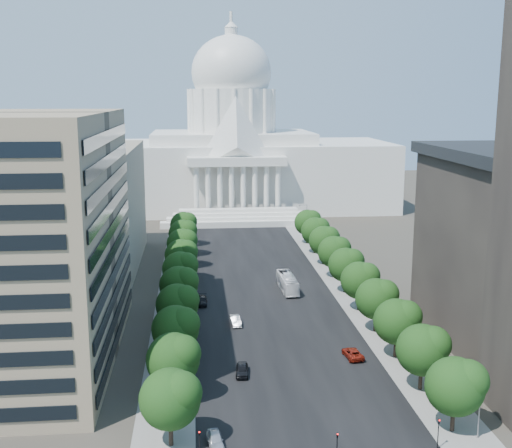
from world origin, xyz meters
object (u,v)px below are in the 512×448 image
object	(u,v)px
car_red	(353,354)
car_silver	(235,321)
city_bus	(288,283)
car_dark_a	(242,370)
car_parked	(215,440)
car_dark_b	(202,301)

from	to	relation	value
car_red	car_silver	bearing A→B (deg)	-49.72
car_red	city_bus	bearing A→B (deg)	-88.12
car_red	city_bus	world-z (taller)	city_bus
car_dark_a	car_silver	bearing A→B (deg)	94.37
car_dark_a	car_parked	xyz separation A→B (m)	(-4.83, -20.17, -0.03)
car_dark_b	car_red	bearing A→B (deg)	-48.64
car_dark_a	car_silver	xyz separation A→B (m)	(0.37, 22.27, -0.00)
car_dark_a	city_bus	world-z (taller)	city_bus
city_bus	car_red	bearing A→B (deg)	-84.18
car_red	city_bus	distance (m)	38.47
car_dark_b	car_silver	bearing A→B (deg)	-61.76
car_red	car_parked	bearing A→B (deg)	40.71
car_dark_b	city_bus	distance (m)	20.76
car_parked	city_bus	world-z (taller)	city_bus
car_parked	car_dark_a	bearing A→B (deg)	70.47
car_dark_a	car_silver	distance (m)	22.28
car_dark_b	city_bus	world-z (taller)	city_bus
car_red	car_parked	world-z (taller)	car_parked
car_silver	car_red	size ratio (longest dim) A/B	0.92
car_dark_a	car_silver	world-z (taller)	car_dark_a
car_red	car_parked	distance (m)	34.31
car_silver	car_red	xyz separation A→B (m)	(18.29, -17.43, -0.07)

